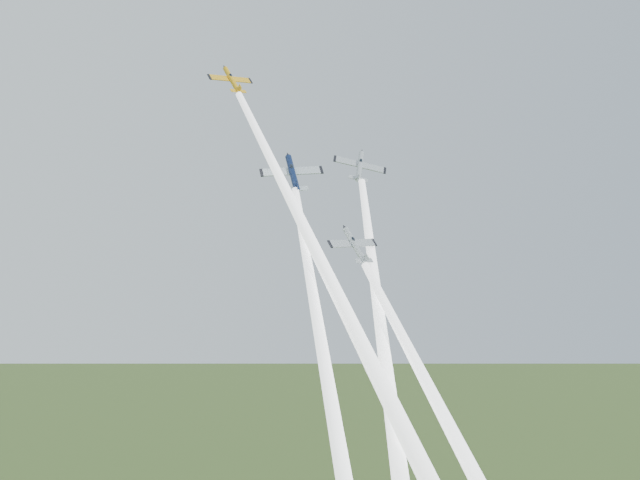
{
  "coord_description": "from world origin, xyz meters",
  "views": [
    {
      "loc": [
        -46.16,
        -100.8,
        84.67
      ],
      "look_at": [
        0.0,
        -6.0,
        92.0
      ],
      "focal_mm": 45.0,
      "sensor_mm": 36.0,
      "label": 1
    }
  ],
  "objects_px": {
    "plane_navy": "(293,173)",
    "plane_silver_right": "(360,166)",
    "plane_silver_low": "(355,245)",
    "plane_yellow": "(232,80)"
  },
  "relations": [
    {
      "from": "plane_yellow",
      "to": "plane_silver_low",
      "type": "height_order",
      "value": "plane_yellow"
    },
    {
      "from": "plane_navy",
      "to": "plane_silver_right",
      "type": "relative_size",
      "value": 1.11
    },
    {
      "from": "plane_yellow",
      "to": "plane_navy",
      "type": "relative_size",
      "value": 0.81
    },
    {
      "from": "plane_yellow",
      "to": "plane_silver_right",
      "type": "distance_m",
      "value": 22.15
    },
    {
      "from": "plane_yellow",
      "to": "plane_navy",
      "type": "xyz_separation_m",
      "value": [
        5.12,
        -9.97,
        -14.51
      ]
    },
    {
      "from": "plane_silver_right",
      "to": "plane_silver_low",
      "type": "xyz_separation_m",
      "value": [
        -6.94,
        -11.24,
        -12.14
      ]
    },
    {
      "from": "plane_silver_right",
      "to": "plane_silver_low",
      "type": "distance_m",
      "value": 17.94
    },
    {
      "from": "plane_navy",
      "to": "plane_silver_right",
      "type": "bearing_deg",
      "value": 23.79
    },
    {
      "from": "plane_silver_right",
      "to": "plane_navy",
      "type": "bearing_deg",
      "value": -148.51
    },
    {
      "from": "plane_yellow",
      "to": "plane_navy",
      "type": "distance_m",
      "value": 18.33
    }
  ]
}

